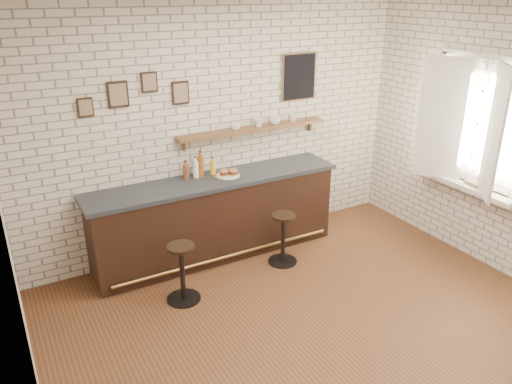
% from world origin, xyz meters
% --- Properties ---
extents(ground, '(5.00, 5.00, 0.00)m').
position_xyz_m(ground, '(0.00, 0.00, 0.00)').
color(ground, brown).
rests_on(ground, ground).
extents(bar_counter, '(3.10, 0.65, 1.01)m').
position_xyz_m(bar_counter, '(-0.24, 1.70, 0.51)').
color(bar_counter, black).
rests_on(bar_counter, ground).
extents(sandwich_plate, '(0.28, 0.28, 0.01)m').
position_xyz_m(sandwich_plate, '(-0.06, 1.70, 1.02)').
color(sandwich_plate, white).
rests_on(sandwich_plate, bar_counter).
extents(ciabatta_sandwich, '(0.25, 0.19, 0.08)m').
position_xyz_m(ciabatta_sandwich, '(-0.05, 1.70, 1.06)').
color(ciabatta_sandwich, tan).
rests_on(ciabatta_sandwich, sandwich_plate).
extents(potato_chips, '(0.27, 0.17, 0.00)m').
position_xyz_m(potato_chips, '(-0.08, 1.70, 1.02)').
color(potato_chips, '#F1C055').
rests_on(potato_chips, sandwich_plate).
extents(bitters_bottle_brown, '(0.07, 0.07, 0.23)m').
position_xyz_m(bitters_bottle_brown, '(-0.54, 1.84, 1.11)').
color(bitters_bottle_brown, brown).
rests_on(bitters_bottle_brown, bar_counter).
extents(bitters_bottle_white, '(0.07, 0.07, 0.26)m').
position_xyz_m(bitters_bottle_white, '(-0.42, 1.84, 1.12)').
color(bitters_bottle_white, white).
rests_on(bitters_bottle_white, bar_counter).
extents(bitters_bottle_amber, '(0.08, 0.08, 0.32)m').
position_xyz_m(bitters_bottle_amber, '(-0.35, 1.84, 1.14)').
color(bitters_bottle_amber, '#924F17').
rests_on(bitters_bottle_amber, bar_counter).
extents(condiment_bottle_yellow, '(0.07, 0.07, 0.22)m').
position_xyz_m(condiment_bottle_yellow, '(-0.20, 1.84, 1.10)').
color(condiment_bottle_yellow, yellow).
rests_on(condiment_bottle_yellow, bar_counter).
extents(bar_stool_left, '(0.36, 0.36, 0.65)m').
position_xyz_m(bar_stool_left, '(-0.97, 0.98, 0.35)').
color(bar_stool_left, black).
rests_on(bar_stool_left, ground).
extents(bar_stool_right, '(0.36, 0.36, 0.63)m').
position_xyz_m(bar_stool_right, '(0.37, 1.13, 0.34)').
color(bar_stool_right, black).
rests_on(bar_stool_right, ground).
extents(wall_shelf, '(2.00, 0.18, 0.18)m').
position_xyz_m(wall_shelf, '(0.40, 1.90, 1.48)').
color(wall_shelf, brown).
rests_on(wall_shelf, ground).
extents(shelf_cup_a, '(0.16, 0.16, 0.09)m').
position_xyz_m(shelf_cup_a, '(0.15, 1.90, 1.54)').
color(shelf_cup_a, white).
rests_on(shelf_cup_a, wall_shelf).
extents(shelf_cup_b, '(0.15, 0.15, 0.10)m').
position_xyz_m(shelf_cup_b, '(0.47, 1.90, 1.55)').
color(shelf_cup_b, white).
rests_on(shelf_cup_b, wall_shelf).
extents(shelf_cup_c, '(0.17, 0.17, 0.11)m').
position_xyz_m(shelf_cup_c, '(0.71, 1.90, 1.55)').
color(shelf_cup_c, white).
rests_on(shelf_cup_c, wall_shelf).
extents(shelf_cup_d, '(0.13, 0.13, 0.10)m').
position_xyz_m(shelf_cup_d, '(0.97, 1.90, 1.55)').
color(shelf_cup_d, white).
rests_on(shelf_cup_d, wall_shelf).
extents(back_wall_decor, '(2.96, 0.02, 0.56)m').
position_xyz_m(back_wall_decor, '(0.23, 1.98, 2.05)').
color(back_wall_decor, black).
rests_on(back_wall_decor, ground).
extents(window_sill, '(0.20, 1.35, 0.06)m').
position_xyz_m(window_sill, '(2.40, 0.30, 0.90)').
color(window_sill, white).
rests_on(window_sill, ground).
extents(casement_window, '(0.40, 1.30, 1.56)m').
position_xyz_m(casement_window, '(2.36, 0.30, 1.65)').
color(casement_window, white).
rests_on(casement_window, ground).
extents(book_lower, '(0.21, 0.25, 0.02)m').
position_xyz_m(book_lower, '(2.38, 0.21, 0.94)').
color(book_lower, tan).
rests_on(book_lower, window_sill).
extents(book_upper, '(0.19, 0.24, 0.02)m').
position_xyz_m(book_upper, '(2.38, 0.20, 0.96)').
color(book_upper, tan).
rests_on(book_upper, book_lower).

